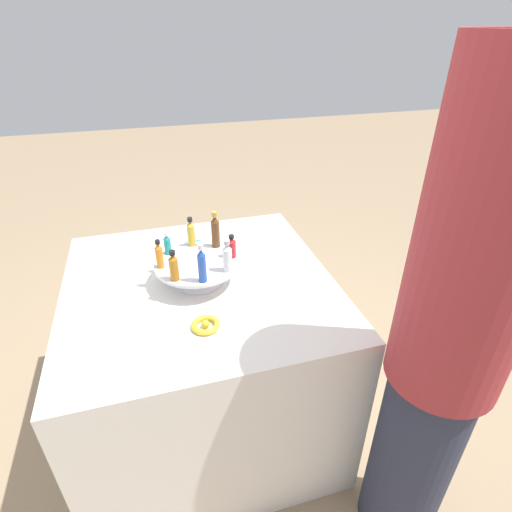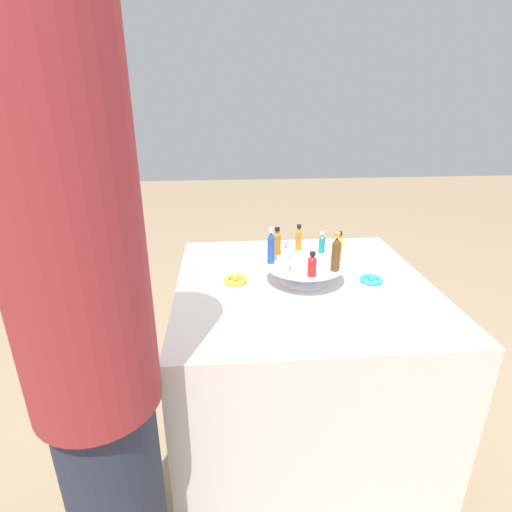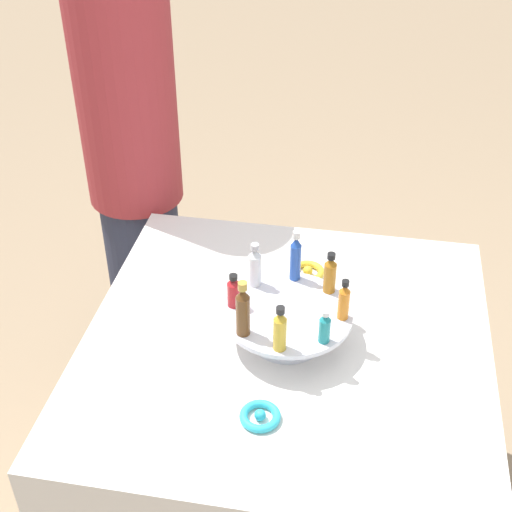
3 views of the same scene
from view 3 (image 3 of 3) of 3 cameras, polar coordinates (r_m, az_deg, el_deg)
party_table at (r=2.00m, az=2.19°, el=-14.60°), size 0.97×0.97×0.75m
display_stand at (r=1.69m, az=2.52°, el=-5.16°), size 0.31×0.31×0.09m
bottle_brown at (r=1.57m, az=-1.06°, el=-4.38°), size 0.03×0.03×0.14m
bottle_gold at (r=1.54m, az=2.07°, el=-5.94°), size 0.03×0.03×0.12m
bottle_teal at (r=1.57m, az=5.52°, el=-5.72°), size 0.03×0.03×0.09m
bottle_orange at (r=1.64m, az=7.06°, el=-3.50°), size 0.03×0.03×0.11m
bottle_amber at (r=1.71m, az=5.94°, el=-1.44°), size 0.03×0.03×0.11m
bottle_blue at (r=1.73m, az=3.06°, el=-0.10°), size 0.03×0.03×0.14m
bottle_clear at (r=1.72m, az=-0.08°, el=-0.82°), size 0.03×0.03×0.12m
bottle_red at (r=1.66m, az=-1.83°, el=-2.93°), size 0.03×0.03×0.09m
ribbon_bow_gold at (r=1.92m, az=4.16°, el=-1.25°), size 0.09×0.09×0.03m
ribbon_bow_teal at (r=1.54m, az=0.33°, el=-12.68°), size 0.09×0.09×0.02m
person_figure at (r=2.26m, az=-9.85°, el=8.07°), size 0.30×0.30×1.75m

